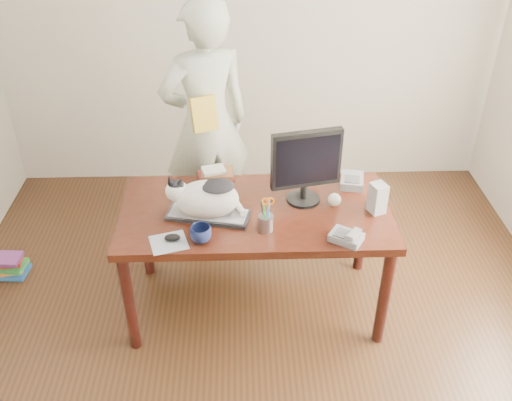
% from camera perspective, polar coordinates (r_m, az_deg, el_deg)
% --- Properties ---
extents(room, '(4.50, 4.50, 4.50)m').
position_cam_1_polar(room, '(2.53, 0.40, 2.48)').
color(room, black).
rests_on(room, ground).
extents(desk, '(1.60, 0.80, 0.75)m').
position_cam_1_polar(desk, '(3.51, -0.07, -2.19)').
color(desk, black).
rests_on(desk, ground).
extents(keyboard, '(0.50, 0.28, 0.03)m').
position_cam_1_polar(keyboard, '(3.31, -4.80, -1.43)').
color(keyboard, black).
rests_on(keyboard, desk).
extents(cat, '(0.47, 0.30, 0.27)m').
position_cam_1_polar(cat, '(3.24, -5.16, 0.33)').
color(cat, white).
rests_on(cat, keyboard).
extents(monitor, '(0.42, 0.24, 0.47)m').
position_cam_1_polar(monitor, '(3.31, 5.04, 3.72)').
color(monitor, black).
rests_on(monitor, desk).
extents(pen_cup, '(0.09, 0.09, 0.22)m').
position_cam_1_polar(pen_cup, '(3.17, 0.98, -2.07)').
color(pen_cup, gray).
rests_on(pen_cup, desk).
extents(mousepad, '(0.24, 0.22, 0.00)m').
position_cam_1_polar(mousepad, '(3.14, -8.72, -4.18)').
color(mousepad, '#A1A5AC').
rests_on(mousepad, desk).
extents(mouse, '(0.10, 0.08, 0.04)m').
position_cam_1_polar(mouse, '(3.15, -8.36, -3.68)').
color(mouse, black).
rests_on(mouse, mousepad).
extents(coffee_mug, '(0.16, 0.16, 0.09)m').
position_cam_1_polar(coffee_mug, '(3.11, -5.54, -3.34)').
color(coffee_mug, '#0D1436').
rests_on(coffee_mug, desk).
extents(phone, '(0.21, 0.20, 0.08)m').
position_cam_1_polar(phone, '(3.15, 9.08, -3.60)').
color(phone, slate).
rests_on(phone, desk).
extents(speaker, '(0.11, 0.12, 0.19)m').
position_cam_1_polar(speaker, '(3.37, 12.07, 0.24)').
color(speaker, '#A8A8AB').
rests_on(speaker, desk).
extents(baseball, '(0.08, 0.08, 0.08)m').
position_cam_1_polar(baseball, '(3.41, 7.84, 0.08)').
color(baseball, white).
rests_on(baseball, desk).
extents(book_stack, '(0.25, 0.20, 0.08)m').
position_cam_1_polar(book_stack, '(3.63, -4.03, 2.55)').
color(book_stack, '#4E1815').
rests_on(book_stack, desk).
extents(calculator, '(0.17, 0.21, 0.06)m').
position_cam_1_polar(calculator, '(3.64, 9.57, 1.97)').
color(calculator, slate).
rests_on(calculator, desk).
extents(person, '(0.76, 0.64, 1.78)m').
position_cam_1_polar(person, '(4.04, -5.00, 7.57)').
color(person, white).
rests_on(person, ground).
extents(held_book, '(0.19, 0.16, 0.23)m').
position_cam_1_polar(held_book, '(3.82, -5.23, 8.61)').
color(held_book, gold).
rests_on(held_book, person).
extents(book_pile_b, '(0.26, 0.20, 0.15)m').
position_cam_1_polar(book_pile_b, '(4.37, -23.50, -5.98)').
color(book_pile_b, '#1B50A4').
rests_on(book_pile_b, ground).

